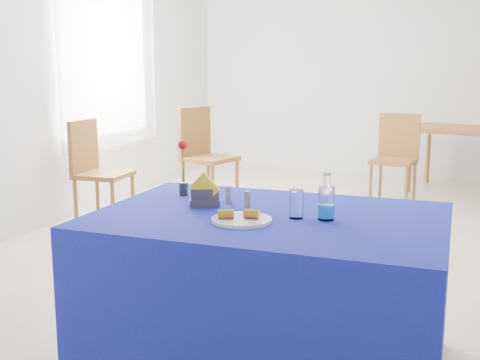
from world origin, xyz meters
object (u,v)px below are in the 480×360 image
(chair_win_b, at_px, (203,150))
(chair_bg_left, at_px, (396,153))
(blue_table, at_px, (268,292))
(plate, at_px, (241,220))
(oak_table, at_px, (473,135))
(water_bottle, at_px, (326,204))
(chair_win_a, at_px, (95,166))

(chair_win_b, bearing_deg, chair_bg_left, -49.98)
(blue_table, relative_size, chair_win_b, 1.55)
(plate, relative_size, chair_bg_left, 0.28)
(oak_table, bearing_deg, chair_bg_left, -129.95)
(water_bottle, bearing_deg, chair_win_a, 142.02)
(water_bottle, distance_m, oak_table, 4.79)
(plate, xyz_separation_m, chair_win_b, (-1.60, 3.22, -0.17))
(oak_table, distance_m, chair_win_a, 4.23)
(water_bottle, bearing_deg, oak_table, 81.93)
(blue_table, distance_m, chair_win_b, 3.49)
(oak_table, bearing_deg, chair_win_b, -147.31)
(plate, relative_size, oak_table, 0.18)
(plate, bearing_deg, chair_win_a, 135.66)
(water_bottle, bearing_deg, chair_bg_left, 91.20)
(chair_bg_left, bearing_deg, plate, -85.80)
(oak_table, distance_m, chair_win_b, 3.11)
(chair_win_a, height_order, chair_win_b, chair_win_b)
(blue_table, distance_m, chair_win_a, 3.01)
(chair_bg_left, distance_m, chair_win_b, 2.02)
(plate, distance_m, chair_win_a, 3.08)
(blue_table, xyz_separation_m, chair_win_b, (-1.67, 3.05, 0.22))
(water_bottle, xyz_separation_m, chair_bg_left, (-0.08, 3.84, -0.28))
(oak_table, relative_size, chair_win_a, 1.54)
(plate, height_order, chair_win_b, chair_win_b)
(blue_table, height_order, oak_table, blue_table)
(plate, xyz_separation_m, blue_table, (0.07, 0.17, -0.39))
(chair_bg_left, bearing_deg, chair_win_a, -135.02)
(plate, bearing_deg, water_bottle, 25.78)
(blue_table, relative_size, oak_table, 1.07)
(blue_table, height_order, chair_win_b, chair_win_b)
(chair_win_b, bearing_deg, chair_win_a, 168.32)
(chair_bg_left, relative_size, chair_win_b, 0.93)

